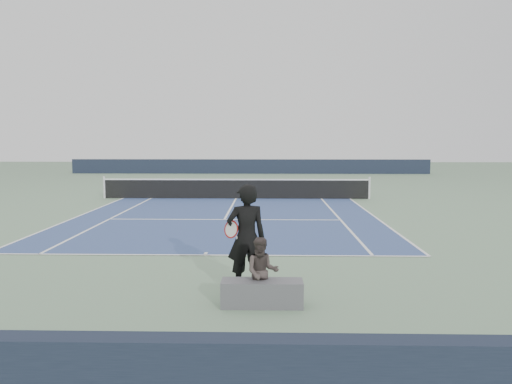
{
  "coord_description": "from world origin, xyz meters",
  "views": [
    {
      "loc": [
        1.55,
        -23.86,
        2.84
      ],
      "look_at": [
        1.15,
        -7.35,
        1.1
      ],
      "focal_mm": 35.0,
      "sensor_mm": 36.0,
      "label": 1
    }
  ],
  "objects_px": {
    "tennis_ball": "(258,297)",
    "tennis_net": "(236,188)",
    "spectator_bench": "(262,282)",
    "tennis_player": "(246,238)"
  },
  "relations": [
    {
      "from": "tennis_net",
      "to": "tennis_player",
      "type": "bearing_deg",
      "value": -85.54
    },
    {
      "from": "tennis_net",
      "to": "tennis_ball",
      "type": "height_order",
      "value": "tennis_net"
    },
    {
      "from": "spectator_bench",
      "to": "tennis_net",
      "type": "bearing_deg",
      "value": 95.33
    },
    {
      "from": "tennis_ball",
      "to": "tennis_net",
      "type": "bearing_deg",
      "value": 95.2
    },
    {
      "from": "tennis_net",
      "to": "spectator_bench",
      "type": "relative_size",
      "value": 9.13
    },
    {
      "from": "tennis_ball",
      "to": "spectator_bench",
      "type": "bearing_deg",
      "value": -79.48
    },
    {
      "from": "tennis_net",
      "to": "tennis_player",
      "type": "distance_m",
      "value": 14.75
    },
    {
      "from": "tennis_player",
      "to": "tennis_net",
      "type": "bearing_deg",
      "value": 94.46
    },
    {
      "from": "tennis_net",
      "to": "tennis_ball",
      "type": "relative_size",
      "value": 177.21
    },
    {
      "from": "tennis_net",
      "to": "tennis_ball",
      "type": "distance_m",
      "value": 15.25
    }
  ]
}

